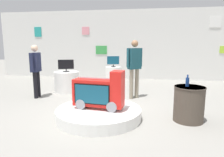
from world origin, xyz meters
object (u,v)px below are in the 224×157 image
object	(u,v)px
side_table_round	(189,104)
display_pedestal_left_rear	(67,82)
novelty_firetruck_tv	(99,93)
bottle_on_side_table	(187,82)
main_display_pedestal	(99,113)
tv_on_left_rear	(66,65)
shopper_browsing_near_truck	(134,65)
shopper_browsing_rear	(36,67)
display_pedestal_center_rear	(113,75)
tv_on_center_rear	(113,61)

from	to	relation	value
side_table_round	display_pedestal_left_rear	bearing A→B (deg)	148.88
novelty_firetruck_tv	bottle_on_side_table	xyz separation A→B (m)	(1.83, 0.17, 0.27)
main_display_pedestal	tv_on_left_rear	bearing A→B (deg)	125.80
display_pedestal_left_rear	shopper_browsing_near_truck	distance (m)	2.48
main_display_pedestal	tv_on_left_rear	distance (m)	2.93
display_pedestal_left_rear	tv_on_left_rear	size ratio (longest dim) A/B	1.66
main_display_pedestal	shopper_browsing_rear	distance (m)	2.79
display_pedestal_left_rear	shopper_browsing_rear	bearing A→B (deg)	-125.28
display_pedestal_center_rear	side_table_round	xyz separation A→B (m)	(2.20, -3.89, 0.03)
tv_on_left_rear	side_table_round	distance (m)	4.19
novelty_firetruck_tv	bottle_on_side_table	size ratio (longest dim) A/B	4.55
tv_on_center_rear	shopper_browsing_near_truck	world-z (taller)	shopper_browsing_near_truck
bottle_on_side_table	novelty_firetruck_tv	bearing A→B (deg)	-174.76
novelty_firetruck_tv	display_pedestal_center_rear	size ratio (longest dim) A/B	1.61
novelty_firetruck_tv	display_pedestal_left_rear	distance (m)	2.85
side_table_round	shopper_browsing_near_truck	xyz separation A→B (m)	(-1.23, 1.66, 0.64)
novelty_firetruck_tv	display_pedestal_left_rear	world-z (taller)	novelty_firetruck_tv
display_pedestal_left_rear	tv_on_center_rear	size ratio (longest dim) A/B	1.59
tv_on_center_rear	display_pedestal_left_rear	bearing A→B (deg)	-128.02
tv_on_left_rear	tv_on_center_rear	world-z (taller)	tv_on_center_rear
main_display_pedestal	display_pedestal_left_rear	world-z (taller)	display_pedestal_left_rear
bottle_on_side_table	shopper_browsing_near_truck	bearing A→B (deg)	125.56
display_pedestal_center_rear	side_table_round	distance (m)	4.47
main_display_pedestal	shopper_browsing_rear	size ratio (longest dim) A/B	1.16
novelty_firetruck_tv	tv_on_left_rear	world-z (taller)	tv_on_left_rear
display_pedestal_left_rear	shopper_browsing_near_truck	size ratio (longest dim) A/B	0.48
display_pedestal_center_rear	tv_on_center_rear	bearing A→B (deg)	-108.20
novelty_firetruck_tv	side_table_round	xyz separation A→B (m)	(1.89, 0.15, -0.19)
bottle_on_side_table	shopper_browsing_rear	world-z (taller)	shopper_browsing_rear
bottle_on_side_table	display_pedestal_center_rear	bearing A→B (deg)	118.92
main_display_pedestal	tv_on_center_rear	distance (m)	4.13
tv_on_center_rear	shopper_browsing_near_truck	size ratio (longest dim) A/B	0.30
display_pedestal_left_rear	tv_on_left_rear	distance (m)	0.57
tv_on_left_rear	side_table_round	world-z (taller)	tv_on_left_rear
side_table_round	bottle_on_side_table	xyz separation A→B (m)	(-0.06, 0.02, 0.46)
novelty_firetruck_tv	side_table_round	world-z (taller)	novelty_firetruck_tv
main_display_pedestal	shopper_browsing_near_truck	bearing A→B (deg)	69.21
bottle_on_side_table	shopper_browsing_rear	distance (m)	4.31
main_display_pedestal	tv_on_center_rear	world-z (taller)	tv_on_center_rear
novelty_firetruck_tv	side_table_round	size ratio (longest dim) A/B	1.51
shopper_browsing_rear	bottle_on_side_table	bearing A→B (deg)	-17.16
side_table_round	shopper_browsing_near_truck	distance (m)	2.16
side_table_round	shopper_browsing_rear	distance (m)	4.40
display_pedestal_left_rear	display_pedestal_center_rear	bearing A→B (deg)	52.01
main_display_pedestal	display_pedestal_left_rear	xyz separation A→B (m)	(-1.65, 2.29, 0.23)
tv_on_left_rear	display_pedestal_left_rear	bearing A→B (deg)	71.63
display_pedestal_left_rear	bottle_on_side_table	xyz separation A→B (m)	(3.50, -2.13, 0.50)
display_pedestal_center_rear	display_pedestal_left_rear	bearing A→B (deg)	-127.99
shopper_browsing_rear	side_table_round	bearing A→B (deg)	-17.15
display_pedestal_center_rear	tv_on_left_rear	bearing A→B (deg)	-127.95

